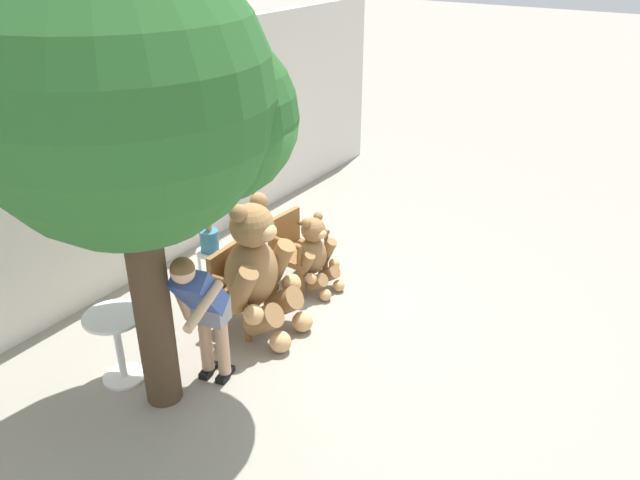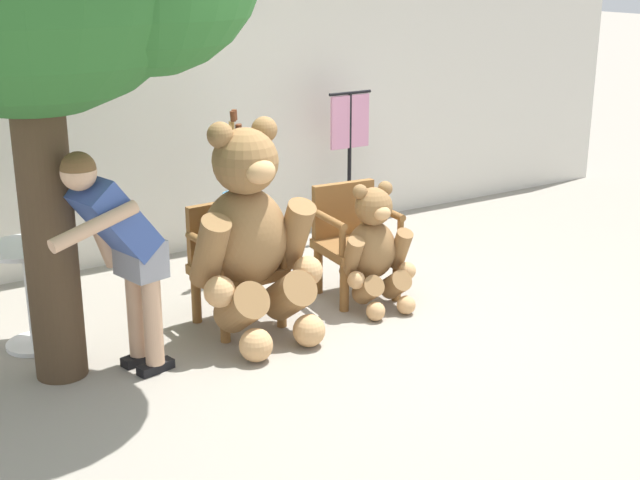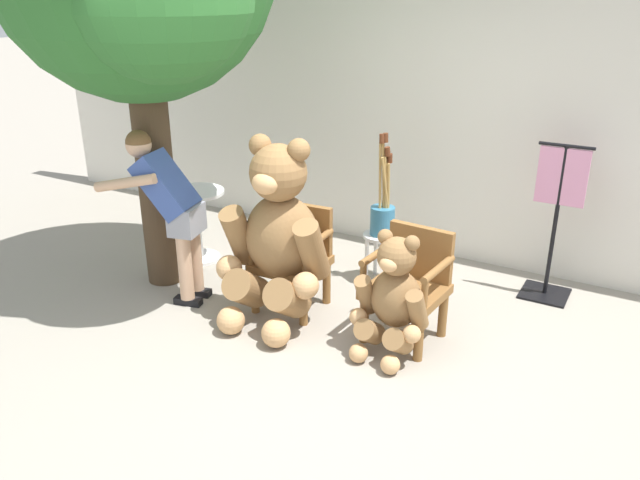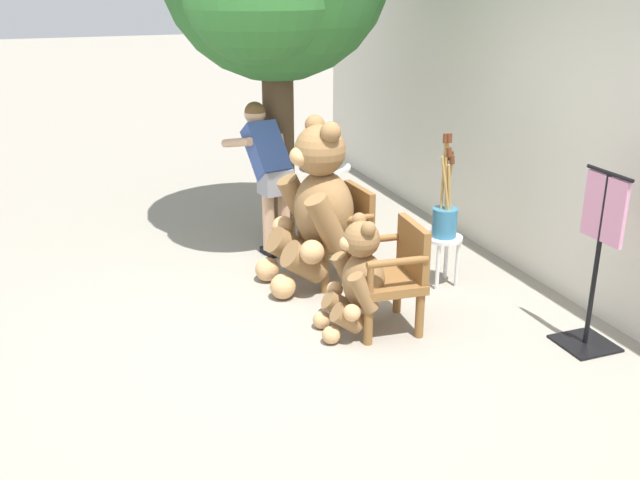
# 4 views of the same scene
# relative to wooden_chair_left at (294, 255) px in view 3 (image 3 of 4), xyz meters

# --- Properties ---
(ground_plane) EXTENTS (60.00, 60.00, 0.00)m
(ground_plane) POSITION_rel_wooden_chair_left_xyz_m (0.52, -0.65, -0.46)
(ground_plane) COLOR gray
(back_wall) EXTENTS (10.00, 0.16, 2.80)m
(back_wall) POSITION_rel_wooden_chair_left_xyz_m (0.52, 1.75, 0.94)
(back_wall) COLOR silver
(back_wall) RESTS_ON ground
(wooden_chair_left) EXTENTS (0.59, 0.55, 0.86)m
(wooden_chair_left) POSITION_rel_wooden_chair_left_xyz_m (0.00, 0.00, 0.00)
(wooden_chair_left) COLOR brown
(wooden_chair_left) RESTS_ON ground
(wooden_chair_right) EXTENTS (0.60, 0.56, 0.86)m
(wooden_chair_right) POSITION_rel_wooden_chair_left_xyz_m (1.03, -0.00, 0.00)
(wooden_chair_right) COLOR brown
(wooden_chair_right) RESTS_ON ground
(teddy_bear_large) EXTENTS (0.90, 0.87, 1.51)m
(teddy_bear_large) POSITION_rel_wooden_chair_left_xyz_m (0.01, -0.26, 0.28)
(teddy_bear_large) COLOR olive
(teddy_bear_large) RESTS_ON ground
(teddy_bear_small) EXTENTS (0.57, 0.56, 0.95)m
(teddy_bear_small) POSITION_rel_wooden_chair_left_xyz_m (1.02, -0.29, 0.00)
(teddy_bear_small) COLOR olive
(teddy_bear_small) RESTS_ON ground
(person_visitor) EXTENTS (0.79, 0.60, 1.48)m
(person_visitor) POSITION_rel_wooden_chair_left_xyz_m (-0.96, -0.41, 0.43)
(person_visitor) COLOR black
(person_visitor) RESTS_ON ground
(white_stool) EXTENTS (0.34, 0.34, 0.46)m
(white_stool) POSITION_rel_wooden_chair_left_xyz_m (0.44, 0.80, -0.11)
(white_stool) COLOR silver
(white_stool) RESTS_ON ground
(brush_bucket) EXTENTS (0.22, 0.22, 0.93)m
(brush_bucket) POSITION_rel_wooden_chair_left_xyz_m (0.44, 0.80, 0.21)
(brush_bucket) COLOR teal
(brush_bucket) RESTS_ON white_stool
(round_side_table) EXTENTS (0.56, 0.56, 0.72)m
(round_side_table) POSITION_rel_wooden_chair_left_xyz_m (-1.34, 0.34, -0.01)
(round_side_table) COLOR white
(round_side_table) RESTS_ON ground
(clothing_display_stand) EXTENTS (0.44, 0.40, 1.36)m
(clothing_display_stand) POSITION_rel_wooden_chair_left_xyz_m (1.83, 1.26, 0.26)
(clothing_display_stand) COLOR black
(clothing_display_stand) RESTS_ON ground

